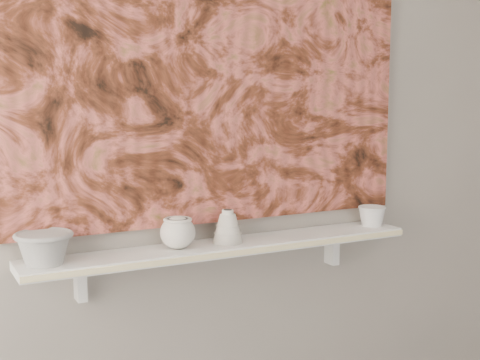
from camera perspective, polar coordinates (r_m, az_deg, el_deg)
wall_back at (r=2.33m, az=-2.27°, el=5.20°), size 3.60×0.00×3.60m
shelf at (r=2.31m, az=-1.20°, el=-5.74°), size 1.40×0.18×0.03m
shelf_stripe at (r=2.23m, az=-0.14°, el=-6.24°), size 1.40×0.01×0.02m
bracket_left at (r=2.23m, az=-13.48°, el=-8.48°), size 0.03×0.06×0.12m
bracket_right at (r=2.63m, az=7.85°, el=-5.83°), size 0.03×0.06×0.12m
painting at (r=2.32m, az=-2.14°, el=9.88°), size 1.50×0.02×1.10m
house_motif at (r=2.54m, az=7.22°, el=2.70°), size 0.09×0.00×0.08m
bowl_grey at (r=2.10m, az=-16.39°, el=-5.56°), size 0.21×0.21×0.10m
cup_cream at (r=2.22m, az=-5.33°, el=-4.49°), size 0.15×0.15×0.11m
bell_vessel at (r=2.30m, az=-1.05°, el=-3.96°), size 0.13×0.13×0.12m
bowl_white at (r=2.63m, az=11.19°, el=-3.02°), size 0.13×0.13×0.08m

